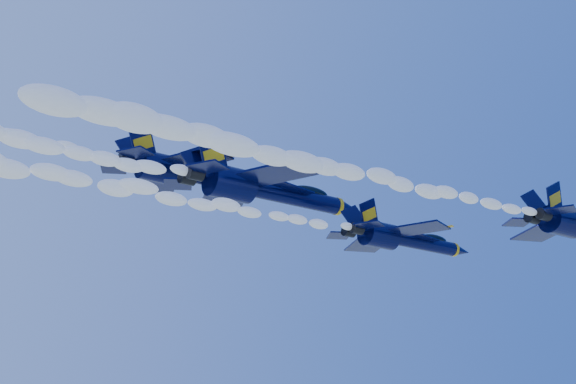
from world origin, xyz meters
TOP-DOWN VIEW (x-y plane):
  - smoke_trail_jet_lead at (-13.25, -14.39)m, footprint 42.53×1.89m
  - jet_second at (3.90, -2.99)m, footprint 15.12×12.40m
  - smoke_trail_jet_second at (-23.83, -2.99)m, footprint 42.53×1.81m
  - jet_third at (-6.16, 4.65)m, footprint 19.97×16.38m
  - jet_fourth at (-10.16, 11.89)m, footprint 18.54×15.21m

SIDE VIEW (x-z plane):
  - smoke_trail_jet_second at x=-23.83m, z-range 148.90..150.52m
  - smoke_trail_jet_lead at x=-13.25m, z-range 149.16..150.86m
  - jet_second at x=3.90m, z-range 147.31..152.93m
  - jet_third at x=-6.16m, z-range 151.28..158.70m
  - jet_fourth at x=-10.16m, z-range 154.44..161.33m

